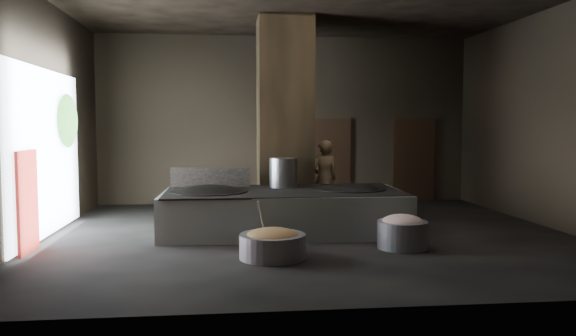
{
  "coord_description": "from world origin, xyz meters",
  "views": [
    {
      "loc": [
        -1.62,
        -10.69,
        2.1
      ],
      "look_at": [
        -0.38,
        0.49,
        1.25
      ],
      "focal_mm": 35.0,
      "sensor_mm": 36.0,
      "label": 1
    }
  ],
  "objects": [
    {
      "name": "tree_silhouette",
      "position": [
        -4.85,
        1.3,
        2.2
      ],
      "size": [
        0.28,
        1.1,
        1.1
      ],
      "primitive_type": "ellipsoid",
      "color": "#194714",
      "rests_on": "left_opening"
    },
    {
      "name": "splash_guard",
      "position": [
        -1.95,
        0.99,
        1.03
      ],
      "size": [
        1.63,
        0.11,
        0.41
      ],
      "primitive_type": "cube",
      "rotation": [
        0.0,
        0.0,
        -0.03
      ],
      "color": "black",
      "rests_on": "hearth_platform"
    },
    {
      "name": "meat_basin",
      "position": [
        1.38,
        -1.46,
        0.24
      ],
      "size": [
        1.1,
        1.1,
        0.47
      ],
      "primitive_type": "cylinder",
      "rotation": [
        0.0,
        0.0,
        -0.36
      ],
      "color": "gray",
      "rests_on": "ground"
    },
    {
      "name": "cook",
      "position": [
        0.62,
        2.0,
        0.89
      ],
      "size": [
        0.71,
        0.53,
        1.77
      ],
      "primitive_type": "imported",
      "rotation": [
        0.0,
        0.0,
        3.32
      ],
      "color": "#96764C",
      "rests_on": "ground"
    },
    {
      "name": "wok_right",
      "position": [
        0.85,
        0.29,
        0.75
      ],
      "size": [
        1.38,
        1.38,
        0.39
      ],
      "primitive_type": "ellipsoid",
      "color": "black",
      "rests_on": "hearth_platform"
    },
    {
      "name": "wok_left",
      "position": [
        -1.95,
        0.19,
        0.75
      ],
      "size": [
        1.48,
        1.48,
        0.41
      ],
      "primitive_type": "ellipsoid",
      "color": "black",
      "rests_on": "hearth_platform"
    },
    {
      "name": "wok_right_rim",
      "position": [
        0.85,
        0.29,
        0.82
      ],
      "size": [
        1.41,
        1.41,
        0.05
      ],
      "primitive_type": "cylinder",
      "color": "black",
      "rests_on": "hearth_platform"
    },
    {
      "name": "pillar",
      "position": [
        -0.3,
        1.9,
        2.25
      ],
      "size": [
        1.2,
        1.2,
        4.5
      ],
      "primitive_type": "cube",
      "color": "black",
      "rests_on": "ground"
    },
    {
      "name": "doorway_far",
      "position": [
        3.6,
        4.45,
        1.1
      ],
      "size": [
        1.18,
        0.08,
        2.38
      ],
      "primitive_type": "cube",
      "color": "black",
      "rests_on": "ground"
    },
    {
      "name": "platform_cap",
      "position": [
        -0.5,
        0.24,
        0.82
      ],
      "size": [
        4.59,
        2.2,
        0.03
      ],
      "primitive_type": "cube",
      "color": "black",
      "rests_on": "hearth_platform"
    },
    {
      "name": "front_wall",
      "position": [
        0.0,
        -4.55,
        2.25
      ],
      "size": [
        10.0,
        0.1,
        4.5
      ],
      "primitive_type": "cube",
      "color": "black",
      "rests_on": "ground"
    },
    {
      "name": "doorway_near_glow",
      "position": [
        0.91,
        4.61,
        1.05
      ],
      "size": [
        0.78,
        0.04,
        1.84
      ],
      "primitive_type": "cube",
      "color": "#8C6647",
      "rests_on": "ground"
    },
    {
      "name": "pavilion_sliver",
      "position": [
        -4.88,
        -1.1,
        0.85
      ],
      "size": [
        0.05,
        0.9,
        1.7
      ],
      "primitive_type": "cube",
      "color": "maroon",
      "rests_on": "ground"
    },
    {
      "name": "left_opening",
      "position": [
        -4.95,
        0.2,
        1.6
      ],
      "size": [
        0.04,
        4.2,
        3.1
      ],
      "primitive_type": "cube",
      "color": "white",
      "rests_on": "ground"
    },
    {
      "name": "doorway_far_glow",
      "position": [
        3.42,
        4.66,
        1.05
      ],
      "size": [
        0.78,
        0.04,
        1.84
      ],
      "primitive_type": "cube",
      "color": "#8C6647",
      "rests_on": "ground"
    },
    {
      "name": "meat_fill",
      "position": [
        1.38,
        -1.46,
        0.45
      ],
      "size": [
        0.71,
        0.71,
        0.27
      ],
      "primitive_type": "ellipsoid",
      "color": "tan",
      "rests_on": "meat_basin"
    },
    {
      "name": "right_wall",
      "position": [
        5.05,
        0.0,
        2.25
      ],
      "size": [
        0.1,
        9.0,
        4.5
      ],
      "primitive_type": "cube",
      "color": "black",
      "rests_on": "ground"
    },
    {
      "name": "doorway_near",
      "position": [
        1.2,
        4.45,
        1.1
      ],
      "size": [
        1.18,
        0.08,
        2.38
      ],
      "primitive_type": "cube",
      "color": "black",
      "rests_on": "ground"
    },
    {
      "name": "back_wall",
      "position": [
        0.0,
        4.55,
        2.25
      ],
      "size": [
        10.0,
        0.1,
        4.5
      ],
      "primitive_type": "cube",
      "color": "black",
      "rests_on": "ground"
    },
    {
      "name": "hearth_platform",
      "position": [
        -0.5,
        0.24,
        0.41
      ],
      "size": [
        4.76,
        2.39,
        0.82
      ],
      "primitive_type": "cube",
      "rotation": [
        0.0,
        0.0,
        -0.03
      ],
      "color": "silver",
      "rests_on": "ground"
    },
    {
      "name": "veg_fill",
      "position": [
        -0.9,
        -1.94,
        0.35
      ],
      "size": [
        0.86,
        0.86,
        0.27
      ],
      "primitive_type": "ellipsoid",
      "color": "olive",
      "rests_on": "veg_basin"
    },
    {
      "name": "left_wall",
      "position": [
        -5.05,
        0.0,
        2.25
      ],
      "size": [
        0.1,
        9.0,
        4.5
      ],
      "primitive_type": "cube",
      "color": "black",
      "rests_on": "ground"
    },
    {
      "name": "veg_basin",
      "position": [
        -0.9,
        -1.94,
        0.19
      ],
      "size": [
        1.07,
        1.07,
        0.39
      ],
      "primitive_type": "cylinder",
      "rotation": [
        0.0,
        0.0,
        0.02
      ],
      "color": "gray",
      "rests_on": "ground"
    },
    {
      "name": "ladle",
      "position": [
        -1.05,
        -1.79,
        0.55
      ],
      "size": [
        0.2,
        0.39,
        0.75
      ],
      "primitive_type": "cylinder",
      "rotation": [
        0.49,
        0.0,
        -0.42
      ],
      "color": "gray",
      "rests_on": "veg_basin"
    },
    {
      "name": "wok_left_rim",
      "position": [
        -1.95,
        0.19,
        0.82
      ],
      "size": [
        1.51,
        1.51,
        0.05
      ],
      "primitive_type": "cylinder",
      "color": "black",
      "rests_on": "hearth_platform"
    },
    {
      "name": "floor",
      "position": [
        0.0,
        0.0,
        -0.05
      ],
      "size": [
        10.0,
        9.0,
        0.1
      ],
      "primitive_type": "cube",
      "color": "black",
      "rests_on": "ground"
    },
    {
      "name": "stock_pot",
      "position": [
        -0.45,
        0.79,
        1.13
      ],
      "size": [
        0.57,
        0.57,
        0.61
      ],
      "primitive_type": "cylinder",
      "color": "gray",
      "rests_on": "hearth_platform"
    }
  ]
}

